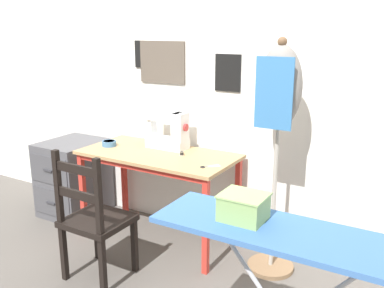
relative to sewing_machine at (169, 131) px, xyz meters
name	(u,v)px	position (x,y,z in m)	size (l,w,h in m)	color
ground_plane	(137,254)	(-0.01, -0.45, -0.86)	(14.00, 14.00, 0.00)	#5B5651
wall_back	(183,75)	(-0.01, 0.21, 0.42)	(10.00, 0.07, 2.55)	silver
sewing_table	(157,164)	(-0.01, -0.17, -0.22)	(1.20, 0.59, 0.72)	tan
sewing_machine	(169,131)	(0.00, 0.00, 0.00)	(0.34, 0.15, 0.32)	white
fabric_bowl	(109,143)	(-0.46, -0.19, -0.12)	(0.11, 0.11, 0.04)	teal
scissors	(207,167)	(0.48, -0.27, -0.14)	(0.12, 0.12, 0.01)	silver
thread_spool_near_machine	(182,153)	(0.19, -0.12, -0.12)	(0.03, 0.03, 0.03)	black
wooden_chair	(95,220)	(-0.05, -0.82, -0.44)	(0.40, 0.38, 0.90)	black
filing_cabinet	(74,177)	(-0.97, -0.12, -0.52)	(0.46, 0.56, 0.67)	#4C4C51
dress_form	(279,107)	(0.92, -0.12, 0.30)	(0.32, 0.32, 1.58)	#846647
ironing_board	(289,242)	(1.35, -1.16, -0.06)	(1.14, 0.35, 0.85)	#3D6BAD
storage_box	(243,207)	(1.14, -1.15, 0.05)	(0.19, 0.17, 0.11)	#8EB266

